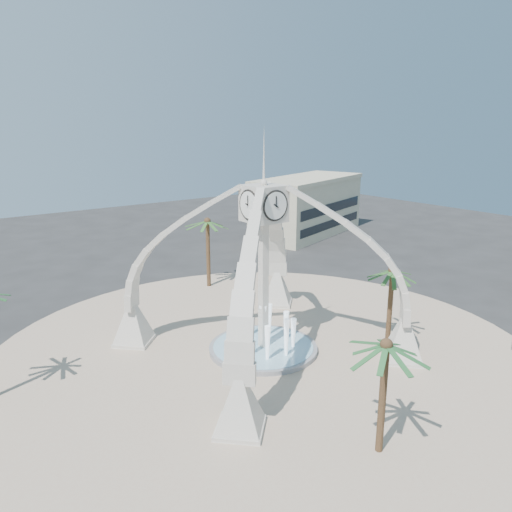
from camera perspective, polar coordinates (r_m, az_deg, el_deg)
ground at (r=37.65m, az=0.82°, el=-10.81°), size 140.00×140.00×0.00m
plaza at (r=37.64m, az=0.83°, el=-10.77°), size 40.00×40.00×0.06m
clock_tower at (r=35.31m, az=0.86°, el=-1.28°), size 17.94×17.94×16.30m
fountain at (r=37.53m, az=0.83°, el=-10.41°), size 8.00×8.00×3.62m
building_ne at (r=75.66m, az=5.91°, el=5.73°), size 21.87×14.17×8.60m
palm_east at (r=38.30m, az=15.34°, el=-1.71°), size 4.72×4.72×6.58m
palm_north at (r=50.24m, az=-5.58°, el=3.88°), size 5.36×5.36×7.68m
palm_south at (r=25.37m, az=14.66°, el=-9.96°), size 4.80×4.80×6.73m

